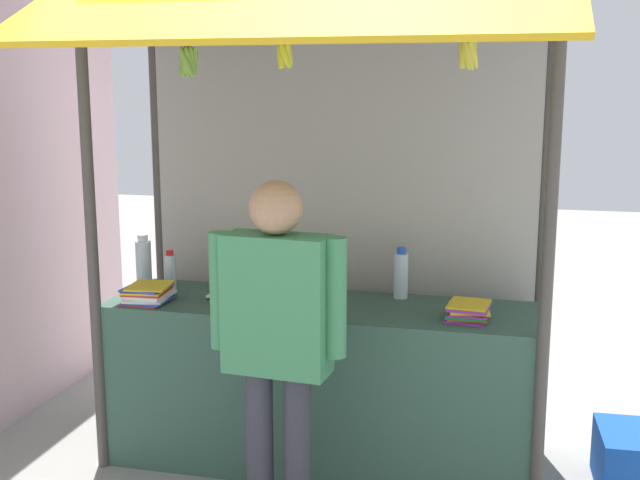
# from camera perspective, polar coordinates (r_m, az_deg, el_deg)

# --- Properties ---
(ground_plane) EXTENTS (20.00, 20.00, 0.00)m
(ground_plane) POSITION_cam_1_polar(r_m,az_deg,el_deg) (4.56, 0.00, -15.62)
(ground_plane) COLOR gray
(stall_counter) EXTENTS (2.28, 0.66, 0.90)m
(stall_counter) POSITION_cam_1_polar(r_m,az_deg,el_deg) (4.38, 0.00, -10.34)
(stall_counter) COLOR #385B4C
(stall_counter) RESTS_ON ground
(stall_structure) EXTENTS (2.48, 1.55, 2.83)m
(stall_structure) POSITION_cam_1_polar(r_m,az_deg,el_deg) (4.24, 0.46, 6.52)
(stall_structure) COLOR #4C4742
(stall_structure) RESTS_ON ground
(water_bottle_mid_right) EXTENTS (0.08, 0.08, 0.28)m
(water_bottle_mid_right) POSITION_cam_1_polar(r_m,az_deg,el_deg) (4.36, 5.84, -2.48)
(water_bottle_mid_right) COLOR silver
(water_bottle_mid_right) RESTS_ON stall_counter
(water_bottle_center) EXTENTS (0.06, 0.06, 0.23)m
(water_bottle_center) POSITION_cam_1_polar(r_m,az_deg,el_deg) (4.59, -10.71, -2.24)
(water_bottle_center) COLOR silver
(water_bottle_center) RESTS_ON stall_counter
(water_bottle_front_left) EXTENTS (0.07, 0.07, 0.25)m
(water_bottle_front_left) POSITION_cam_1_polar(r_m,az_deg,el_deg) (4.37, 0.12, -2.60)
(water_bottle_front_left) COLOR silver
(water_bottle_front_left) RESTS_ON stall_counter
(water_bottle_back_left) EXTENTS (0.09, 0.09, 0.32)m
(water_bottle_back_left) POSITION_cam_1_polar(r_m,az_deg,el_deg) (4.64, -12.57, -1.66)
(water_bottle_back_left) COLOR silver
(water_bottle_back_left) RESTS_ON stall_counter
(water_bottle_left) EXTENTS (0.08, 0.08, 0.28)m
(water_bottle_left) POSITION_cam_1_polar(r_m,az_deg,el_deg) (4.39, -2.41, -2.37)
(water_bottle_left) COLOR silver
(water_bottle_left) RESTS_ON stall_counter
(magazine_stack_mid_left) EXTENTS (0.25, 0.27, 0.09)m
(magazine_stack_mid_left) POSITION_cam_1_polar(r_m,az_deg,el_deg) (4.38, -12.27, -3.77)
(magazine_stack_mid_left) COLOR red
(magazine_stack_mid_left) RESTS_ON stall_counter
(magazine_stack_far_left) EXTENTS (0.23, 0.26, 0.08)m
(magazine_stack_far_left) POSITION_cam_1_polar(r_m,az_deg,el_deg) (4.04, 10.60, -5.05)
(magazine_stack_far_left) COLOR purple
(magazine_stack_far_left) RESTS_ON stall_counter
(magazine_stack_back_right) EXTENTS (0.25, 0.25, 0.04)m
(magazine_stack_back_right) POSITION_cam_1_polar(r_m,az_deg,el_deg) (4.34, -6.19, -4.06)
(magazine_stack_back_right) COLOR orange
(magazine_stack_back_right) RESTS_ON stall_counter
(magazine_stack_far_right) EXTENTS (0.22, 0.28, 0.04)m
(magazine_stack_far_right) POSITION_cam_1_polar(r_m,az_deg,el_deg) (4.01, -1.84, -5.25)
(magazine_stack_far_right) COLOR black
(magazine_stack_far_right) RESTS_ON stall_counter
(banana_bunch_rightmost) EXTENTS (0.10, 0.10, 0.24)m
(banana_bunch_rightmost) POSITION_cam_1_polar(r_m,az_deg,el_deg) (3.55, 10.62, 13.09)
(banana_bunch_rightmost) COLOR #332D23
(banana_bunch_inner_right) EXTENTS (0.11, 0.11, 0.27)m
(banana_bunch_inner_right) POSITION_cam_1_polar(r_m,az_deg,el_deg) (3.85, -9.47, 12.57)
(banana_bunch_inner_right) COLOR #332D23
(banana_bunch_leftmost) EXTENTS (0.08, 0.08, 0.23)m
(banana_bunch_leftmost) POSITION_cam_1_polar(r_m,az_deg,el_deg) (3.69, -2.58, 13.20)
(banana_bunch_leftmost) COLOR #332D23
(vendor_person) EXTENTS (0.62, 0.24, 1.65)m
(vendor_person) POSITION_cam_1_polar(r_m,az_deg,el_deg) (3.53, -3.09, -6.32)
(vendor_person) COLOR #383842
(vendor_person) RESTS_ON ground
(neighbour_wall) EXTENTS (0.20, 2.40, 3.31)m
(neighbour_wall) POSITION_cam_1_polar(r_m,az_deg,el_deg) (5.24, -21.66, 5.95)
(neighbour_wall) COLOR beige
(neighbour_wall) RESTS_ON ground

